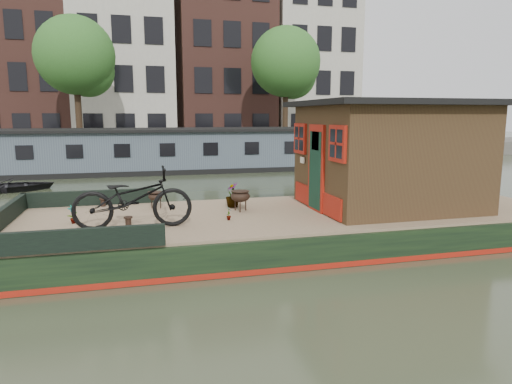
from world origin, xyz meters
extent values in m
plane|color=#323D27|center=(0.00, 0.00, 0.00)|extent=(120.00, 120.00, 0.00)
cube|color=black|center=(0.00, 0.00, 0.30)|extent=(12.00, 4.00, 0.60)
cube|color=maroon|center=(0.00, 0.00, 0.06)|extent=(12.02, 4.02, 0.10)
cube|color=#8F7458|center=(0.00, 0.00, 0.62)|extent=(11.80, 3.80, 0.05)
cube|color=black|center=(-5.92, 0.00, 0.82)|extent=(0.12, 4.00, 0.35)
cube|color=black|center=(-4.50, 1.92, 0.82)|extent=(3.00, 0.12, 0.35)
cube|color=black|center=(-4.50, -1.92, 0.82)|extent=(3.00, 0.12, 0.35)
cube|color=#321F13|center=(2.20, 0.00, 1.80)|extent=(3.50, 3.00, 2.30)
cube|color=black|center=(2.20, 0.00, 3.01)|extent=(4.00, 3.50, 0.12)
cube|color=maroon|center=(0.42, 0.00, 1.60)|extent=(0.06, 0.80, 1.90)
cube|color=black|center=(0.40, 0.00, 1.55)|extent=(0.04, 0.64, 1.70)
cube|color=maroon|center=(0.42, -1.05, 2.20)|extent=(0.06, 0.72, 0.72)
cube|color=maroon|center=(0.42, 1.05, 2.20)|extent=(0.06, 0.72, 0.72)
imported|color=black|center=(-3.50, -0.65, 1.22)|extent=(2.18, 0.76, 1.14)
imported|color=brown|center=(-4.66, 0.04, 0.83)|extent=(0.23, 0.22, 0.36)
imported|color=#9C432A|center=(-1.29, 0.85, 0.94)|extent=(0.33, 0.33, 0.57)
imported|color=#A04E2F|center=(-1.64, -0.44, 0.80)|extent=(0.12, 0.16, 0.29)
cylinder|color=black|center=(-4.20, 1.70, 0.75)|extent=(0.17, 0.17, 0.19)
cylinder|color=black|center=(-3.60, -0.47, 0.74)|extent=(0.17, 0.17, 0.19)
imported|color=black|center=(-7.89, 9.08, 0.30)|extent=(3.31, 2.69, 0.60)
cube|color=#45525C|center=(0.00, 14.00, 1.00)|extent=(20.00, 4.00, 2.00)
cube|color=black|center=(0.00, 14.00, 2.05)|extent=(20.40, 4.40, 0.12)
cube|color=black|center=(0.00, 14.00, 0.12)|extent=(20.00, 4.05, 0.24)
cube|color=#47443F|center=(0.00, 20.50, 0.45)|extent=(60.00, 6.00, 0.90)
cube|color=brown|center=(-10.50, 27.50, 7.50)|extent=(6.00, 8.00, 15.00)
cube|color=#B7B2A3|center=(-4.00, 27.50, 8.25)|extent=(7.00, 8.00, 16.50)
cube|color=brown|center=(3.50, 27.50, 7.75)|extent=(7.00, 8.00, 15.50)
cube|color=#B7B2A3|center=(10.50, 27.50, 8.00)|extent=(6.50, 8.00, 16.00)
cylinder|color=#332316|center=(-6.50, 19.00, 2.90)|extent=(0.36, 0.36, 4.00)
sphere|color=#27511B|center=(-6.50, 19.00, 6.10)|extent=(4.40, 4.40, 4.40)
sphere|color=#27511B|center=(-5.90, 19.30, 5.30)|extent=(3.00, 3.00, 3.00)
cylinder|color=#332316|center=(6.00, 19.00, 2.90)|extent=(0.36, 0.36, 4.00)
sphere|color=#27511B|center=(6.00, 19.00, 6.10)|extent=(4.40, 4.40, 4.40)
sphere|color=#27511B|center=(6.60, 19.30, 5.30)|extent=(3.00, 3.00, 3.00)
camera|label=1|loc=(-3.41, -9.30, 2.74)|focal=32.00mm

